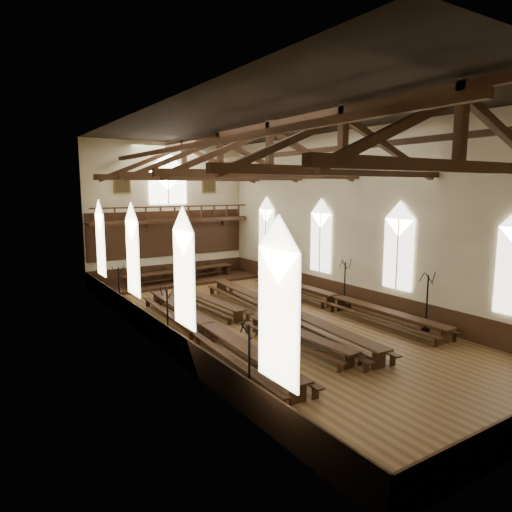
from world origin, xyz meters
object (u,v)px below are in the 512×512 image
at_px(refectory_row_b, 247,317).
at_px(candelabrum_right_far, 279,273).
at_px(refectory_row_c, 280,309).
at_px(candelabrum_left_far, 119,296).
at_px(high_table, 180,271).
at_px(refectory_row_d, 336,299).
at_px(candelabrum_right_near, 426,313).
at_px(candelabrum_right_mid, 344,292).
at_px(candelabrum_left_near, 249,380).
at_px(dais, 181,282).
at_px(refectory_row_a, 208,327).
at_px(candelabrum_left_mid, 168,327).

xyz_separation_m(refectory_row_b, candelabrum_right_far, (6.80, 6.82, 0.38)).
distance_m(refectory_row_c, candelabrum_left_far, 9.24).
relative_size(refectory_row_b, candelabrum_right_far, 4.78).
xyz_separation_m(high_table, candelabrum_left_far, (-5.69, -4.57, -0.12)).
xyz_separation_m(refectory_row_d, candelabrum_right_near, (0.85, -5.31, 0.30)).
bearing_deg(candelabrum_right_far, candelabrum_right_mid, -90.00).
xyz_separation_m(high_table, candelabrum_left_near, (-5.69, -18.41, -0.02)).
distance_m(refectory_row_d, candelabrum_right_mid, 0.92).
bearing_deg(candelabrum_left_far, dais, 38.76).
bearing_deg(refectory_row_b, candelabrum_right_mid, 2.83).
relative_size(refectory_row_c, candelabrum_right_near, 5.32).
distance_m(refectory_row_b, candelabrum_left_far, 8.02).
relative_size(candelabrum_right_mid, candelabrum_right_far, 0.94).
xyz_separation_m(refectory_row_a, dais, (3.91, 12.09, -0.48)).
distance_m(high_table, candelabrum_left_far, 7.30).
bearing_deg(candelabrum_right_mid, dais, 116.20).
bearing_deg(refectory_row_b, refectory_row_c, -2.09).
xyz_separation_m(candelabrum_left_far, candelabrum_right_near, (11.10, -11.97, 0.12)).
distance_m(refectory_row_d, candelabrum_left_mid, 10.27).
bearing_deg(candelabrum_right_near, candelabrum_left_far, 132.85).
relative_size(refectory_row_d, candelabrum_left_far, 5.98).
relative_size(refectory_row_d, candelabrum_right_near, 5.14).
bearing_deg(candelabrum_right_near, candelabrum_right_mid, 90.00).
distance_m(refectory_row_b, candelabrum_right_near, 8.57).
xyz_separation_m(refectory_row_c, candelabrum_right_near, (4.89, -5.13, 0.27)).
bearing_deg(refectory_row_d, candelabrum_right_mid, 15.14).
relative_size(refectory_row_b, high_table, 1.63).
distance_m(candelabrum_left_near, candelabrum_right_near, 11.26).
xyz_separation_m(dais, candelabrum_left_far, (-5.69, -4.57, 0.65)).
relative_size(refectory_row_c, candelabrum_left_far, 6.19).
relative_size(refectory_row_c, candelabrum_left_near, 5.44).
height_order(refectory_row_b, refectory_row_d, refectory_row_d).
bearing_deg(refectory_row_a, candelabrum_right_near, -25.50).
relative_size(refectory_row_d, dais, 1.28).
height_order(high_table, candelabrum_right_mid, candelabrum_right_mid).
bearing_deg(refectory_row_c, high_table, 92.62).
height_order(high_table, candelabrum_right_near, candelabrum_right_near).
height_order(refectory_row_a, candelabrum_right_near, candelabrum_right_near).
bearing_deg(refectory_row_a, dais, 72.06).
bearing_deg(dais, candelabrum_left_mid, -115.82).
distance_m(candelabrum_right_near, candelabrum_right_mid, 5.54).
bearing_deg(candelabrum_right_near, candelabrum_right_far, 90.00).
relative_size(candelabrum_left_mid, candelabrum_left_far, 1.07).
height_order(refectory_row_d, candelabrum_left_far, candelabrum_left_far).
bearing_deg(candelabrum_left_near, candelabrum_right_mid, 33.72).
height_order(refectory_row_a, candelabrum_left_far, candelabrum_left_far).
bearing_deg(dais, refectory_row_a, -107.94).
distance_m(candelabrum_left_mid, candelabrum_right_far, 13.26).
bearing_deg(refectory_row_b, candelabrum_right_far, 45.09).
relative_size(dais, candelabrum_right_far, 3.93).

